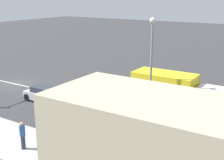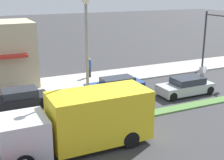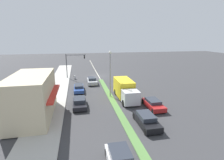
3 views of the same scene
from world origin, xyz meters
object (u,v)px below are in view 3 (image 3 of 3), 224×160
at_px(traffic_signal_main, 73,62).
at_px(sedan_dark, 80,103).
at_px(suv_black, 146,120).
at_px(pedestrian, 52,88).
at_px(warning_aframe_sign, 75,77).
at_px(hatchback_red, 153,104).
at_px(van_white, 120,160).
at_px(delivery_truck, 125,89).
at_px(sedan_silver, 92,81).
at_px(coupe_blue, 79,88).
at_px(street_lamp, 110,68).

xyz_separation_m(traffic_signal_main, sedan_dark, (-1.12, 18.25, -3.30)).
bearing_deg(suv_black, sedan_dark, -43.56).
bearing_deg(suv_black, pedestrian, -49.85).
bearing_deg(warning_aframe_sign, pedestrian, 69.42).
height_order(hatchback_red, van_white, van_white).
bearing_deg(hatchback_red, delivery_truck, -58.33).
relative_size(van_white, suv_black, 0.86).
relative_size(warning_aframe_sign, sedan_silver, 0.20).
distance_m(delivery_truck, suv_black, 8.98).
bearing_deg(suv_black, hatchback_red, -122.46).
xyz_separation_m(sedan_silver, suv_black, (-4.40, 18.84, -0.02)).
height_order(delivery_truck, van_white, delivery_truck).
relative_size(delivery_truck, sedan_silver, 1.75).
xyz_separation_m(delivery_truck, van_white, (4.40, 14.61, -0.82)).
relative_size(warning_aframe_sign, coupe_blue, 0.18).
height_order(pedestrian, suv_black, pedestrian).
xyz_separation_m(sedan_dark, van_white, (-2.80, 12.51, 0.05)).
bearing_deg(coupe_blue, warning_aframe_sign, -85.15).
xyz_separation_m(sedan_dark, hatchback_red, (-10.00, 2.44, -0.01)).
height_order(traffic_signal_main, delivery_truck, traffic_signal_main).
relative_size(street_lamp, pedestrian, 4.25).
xyz_separation_m(van_white, sedan_silver, (0.00, -24.51, -0.00)).
relative_size(street_lamp, van_white, 1.92).
bearing_deg(sedan_silver, delivery_truck, 113.96).
height_order(street_lamp, van_white, street_lamp).
distance_m(coupe_blue, hatchback_red, 14.04).
height_order(sedan_dark, suv_black, suv_black).
bearing_deg(hatchback_red, pedestrian, -33.11).
height_order(sedan_dark, van_white, van_white).
xyz_separation_m(coupe_blue, van_white, (-2.80, 19.92, 0.08)).
relative_size(traffic_signal_main, hatchback_red, 1.29).
relative_size(pedestrian, sedan_dark, 0.41).
bearing_deg(delivery_truck, warning_aframe_sign, -61.46).
bearing_deg(hatchback_red, traffic_signal_main, -61.74).
bearing_deg(street_lamp, van_white, 82.04).
relative_size(coupe_blue, van_white, 1.19).
height_order(sedan_dark, sedan_silver, sedan_silver).
height_order(pedestrian, coupe_blue, pedestrian).
distance_m(traffic_signal_main, coupe_blue, 11.40).
bearing_deg(sedan_silver, van_white, 90.00).
height_order(van_white, sedan_silver, van_white).
xyz_separation_m(street_lamp, warning_aframe_sign, (5.80, -13.57, -4.35)).
bearing_deg(hatchback_red, suv_black, 57.54).
height_order(warning_aframe_sign, suv_black, suv_black).
relative_size(pedestrian, sedan_silver, 0.41).
xyz_separation_m(warning_aframe_sign, sedan_silver, (-3.60, 4.80, 0.22)).
bearing_deg(coupe_blue, street_lamp, 140.07).
bearing_deg(street_lamp, warning_aframe_sign, -66.88).
xyz_separation_m(warning_aframe_sign, hatchback_red, (-10.80, 19.24, 0.17)).
relative_size(street_lamp, warning_aframe_sign, 8.80).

